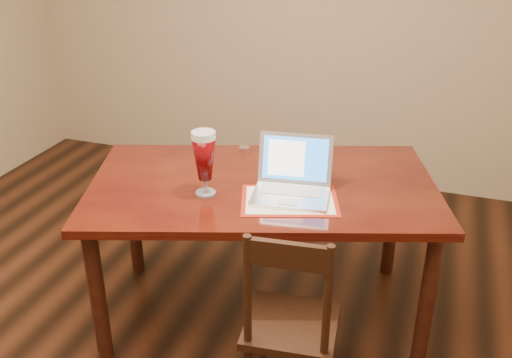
% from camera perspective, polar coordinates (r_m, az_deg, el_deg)
% --- Properties ---
extents(room_shell, '(4.51, 5.01, 2.71)m').
position_cam_1_polar(room_shell, '(2.19, -14.90, 16.77)').
color(room_shell, tan).
rests_on(room_shell, ground).
extents(dining_table, '(1.95, 1.46, 1.13)m').
position_cam_1_polar(dining_table, '(2.90, 0.56, -1.92)').
color(dining_table, '#4E160A').
rests_on(dining_table, ground).
extents(dining_chair, '(0.43, 0.42, 0.93)m').
position_cam_1_polar(dining_chair, '(2.54, 3.46, -14.29)').
color(dining_chair, black).
rests_on(dining_chair, ground).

